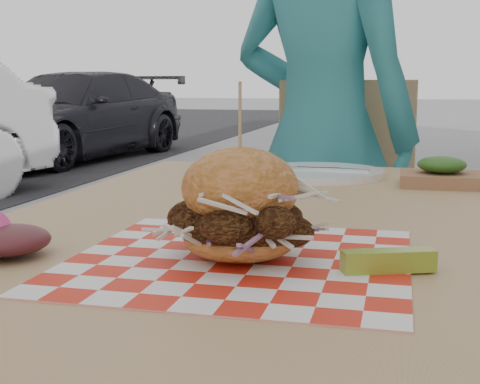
{
  "coord_description": "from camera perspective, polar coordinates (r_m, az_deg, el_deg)",
  "views": [
    {
      "loc": [
        0.38,
        -1.1,
        0.94
      ],
      "look_at": [
        0.21,
        -0.42,
        0.82
      ],
      "focal_mm": 50.0,
      "sensor_mm": 36.0,
      "label": 1
    }
  ],
  "objects": [
    {
      "name": "diner",
      "position": [
        1.95,
        6.98,
        4.81
      ],
      "size": [
        0.67,
        0.55,
        1.58
      ],
      "primitive_type": "imported",
      "rotation": [
        0.0,
        0.0,
        2.79
      ],
      "color": "teal",
      "rests_on": "ground"
    },
    {
      "name": "car_dark",
      "position": [
        8.61,
        -14.07,
        6.36
      ],
      "size": [
        2.04,
        3.92,
        1.09
      ],
      "primitive_type": "imported",
      "rotation": [
        0.0,
        0.0,
        -0.14
      ],
      "color": "black",
      "rests_on": "ground"
    },
    {
      "name": "patio_table",
      "position": [
        1.0,
        3.65,
        -6.31
      ],
      "size": [
        0.8,
        1.2,
        0.75
      ],
      "color": "tan",
      "rests_on": "ground"
    },
    {
      "name": "patio_chair",
      "position": [
        2.04,
        8.04,
        -1.78
      ],
      "size": [
        0.51,
        0.52,
        0.95
      ],
      "rotation": [
        0.0,
        0.0,
        0.24
      ],
      "color": "tan",
      "rests_on": "ground"
    },
    {
      "name": "paper_liner",
      "position": [
        0.73,
        0.0,
        -5.75
      ],
      "size": [
        0.36,
        0.36,
        0.0
      ],
      "primitive_type": "cube",
      "color": "red",
      "rests_on": "patio_table"
    },
    {
      "name": "sandwich",
      "position": [
        0.72,
        -0.0,
        -1.61
      ],
      "size": [
        0.17,
        0.17,
        0.19
      ],
      "color": "#C97538",
      "rests_on": "paper_liner"
    },
    {
      "name": "pickle_spear",
      "position": [
        0.69,
        12.54,
        -5.75
      ],
      "size": [
        0.1,
        0.05,
        0.02
      ],
      "primitive_type": "cube",
      "rotation": [
        0.0,
        0.0,
        0.37
      ],
      "color": "olive",
      "rests_on": "paper_liner"
    },
    {
      "name": "place_setting",
      "position": [
        1.39,
        6.66,
        1.64
      ],
      "size": [
        0.27,
        0.27,
        0.02
      ],
      "color": "white",
      "rests_on": "patio_table"
    },
    {
      "name": "kraft_tray",
      "position": [
        1.3,
        16.81,
        1.49
      ],
      "size": [
        0.15,
        0.12,
        0.06
      ],
      "color": "#916342",
      "rests_on": "patio_table"
    }
  ]
}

